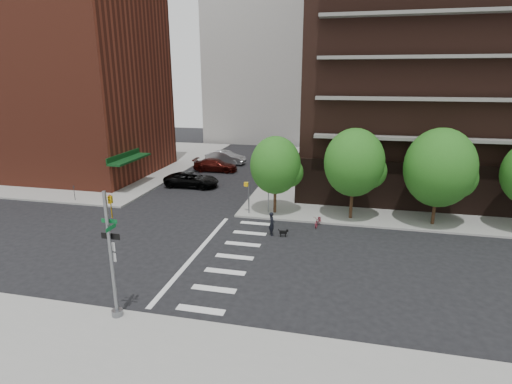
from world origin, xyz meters
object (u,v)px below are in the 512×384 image
Objects in this scene: parked_car_maroon at (215,165)px; dog_walker at (272,224)px; fire_hydrant at (110,198)px; parked_car_black at (192,180)px; parked_car_silver at (226,157)px; traffic_signal at (113,265)px; scooter at (318,221)px.

dog_walker is at bearing -152.45° from parked_car_maroon.
fire_hydrant is 0.13× the size of parked_car_black.
fire_hydrant is at bearing 170.77° from parked_car_silver.
parked_car_black is 14.87m from dog_walker.
fire_hydrant is 0.14× the size of parked_car_silver.
parked_car_silver is (-5.08, 33.57, -1.86)m from traffic_signal.
scooter is at bearing -4.10° from fire_hydrant.
parked_car_maroon is at bearing 99.73° from traffic_signal.
dog_walker is at bearing -149.39° from parked_car_silver.
parked_car_maroon is 4.25m from parked_car_silver.
traffic_signal is 18.42m from fire_hydrant.
parked_car_maroon is at bearing -1.32° from parked_car_black.
parked_car_silver is 23.62m from scooter.
dog_walker reaches higher than parked_car_silver.
traffic_signal reaches higher than fire_hydrant.
traffic_signal reaches higher than dog_walker.
traffic_signal reaches higher than scooter.
dog_walker is at bearing 66.29° from traffic_signal.
parked_car_silver is at bearing 98.61° from traffic_signal.
traffic_signal is 29.82m from parked_car_maroon.
scooter is at bearing -141.36° from parked_car_maroon.
parked_car_silver is at bearing -0.55° from parked_car_black.
parked_car_black is at bearing -174.68° from parked_car_silver.
traffic_signal is 1.16× the size of parked_car_maroon.
traffic_signal is 22.96m from parked_car_black.
parked_car_maroon is 20.47m from dog_walker.
fire_hydrant is 0.46× the size of scooter.
traffic_signal is 12.71m from dog_walker.
scooter is at bearing -72.33° from dog_walker.
dog_walker reaches higher than fire_hydrant.
traffic_signal reaches higher than parked_car_black.
parked_car_maroon is 20.20m from scooter.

